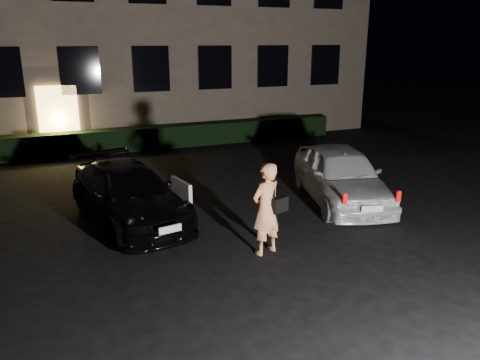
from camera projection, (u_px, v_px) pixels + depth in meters
name	position (u px, v px, depth m)	size (l,w,h in m)	color
ground	(280.00, 258.00, 9.09)	(80.00, 80.00, 0.00)	black
hedge	(157.00, 137.00, 18.26)	(15.00, 0.70, 0.85)	black
sedan	(128.00, 193.00, 10.88)	(2.58, 4.71, 1.29)	black
hatch	(341.00, 175.00, 12.11)	(2.80, 4.59, 1.46)	silver
man	(266.00, 209.00, 9.08)	(0.86, 0.65, 1.86)	#F9955E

